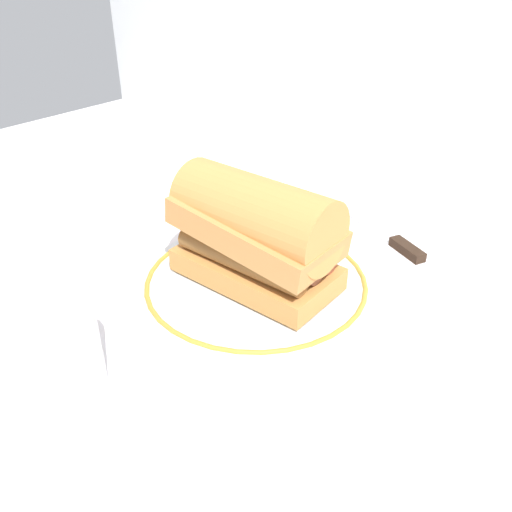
% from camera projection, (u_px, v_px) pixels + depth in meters
% --- Properties ---
extents(ground_plane, '(1.50, 1.50, 0.00)m').
position_uv_depth(ground_plane, '(239.00, 286.00, 0.64)').
color(ground_plane, white).
extents(plate, '(0.27, 0.27, 0.01)m').
position_uv_depth(plate, '(256.00, 284.00, 0.63)').
color(plate, white).
rests_on(plate, ground_plane).
extents(sausage_sandwich, '(0.19, 0.11, 0.12)m').
position_uv_depth(sausage_sandwich, '(256.00, 232.00, 0.60)').
color(sausage_sandwich, '#CB8A45').
rests_on(sausage_sandwich, plate).
extents(drinking_glass, '(0.07, 0.07, 0.11)m').
position_uv_depth(drinking_glass, '(61.00, 347.00, 0.47)').
color(drinking_glass, silver).
rests_on(drinking_glass, ground_plane).
extents(butter_knife, '(0.16, 0.08, 0.01)m').
position_uv_depth(butter_knife, '(388.00, 237.00, 0.73)').
color(butter_knife, silver).
rests_on(butter_knife, ground_plane).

